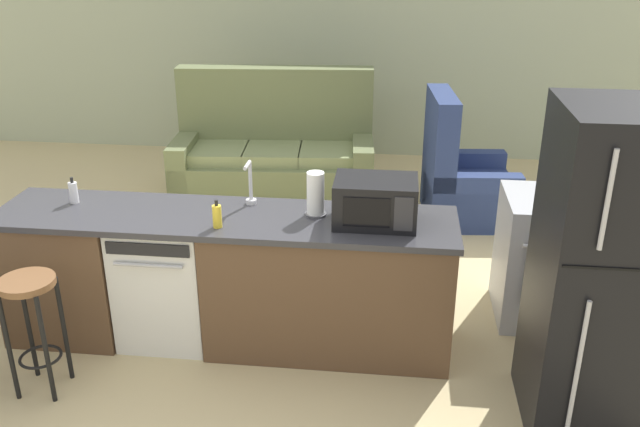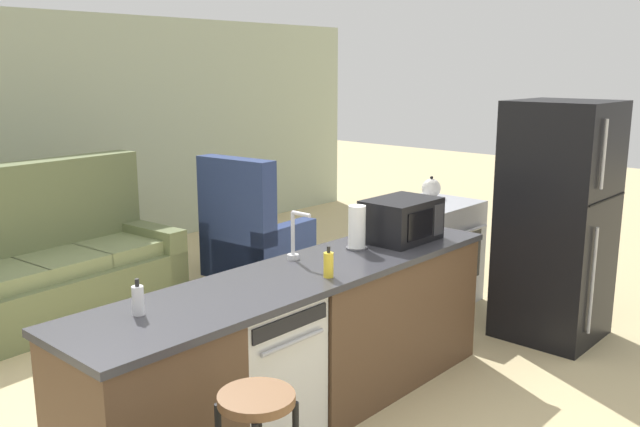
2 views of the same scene
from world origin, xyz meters
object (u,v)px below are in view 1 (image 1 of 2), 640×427
refrigerator (610,276)px  dish_soap_bottle (73,192)px  couch (275,156)px  bar_stool (32,311)px  paper_towel_roll (316,194)px  armchair (459,183)px  stove_range (556,258)px  soap_bottle (217,216)px  kettle (588,181)px  dishwasher (168,279)px  microwave (376,201)px

refrigerator → dish_soap_bottle: bearing=168.7°
refrigerator → couch: bearing=125.9°
dish_soap_bottle → bar_stool: dish_soap_bottle is taller
paper_towel_roll → refrigerator: bearing=-21.1°
bar_stool → couch: (0.80, 3.40, -0.14)m
paper_towel_roll → couch: bearing=105.8°
couch → armchair: couch is taller
stove_range → soap_bottle: 2.36m
kettle → couch: 3.32m
dishwasher → soap_bottle: soap_bottle is taller
bar_stool → armchair: bearing=48.2°
paper_towel_roll → soap_bottle: size_ratio=1.60×
dishwasher → armchair: 3.08m
stove_range → paper_towel_roll: (-1.62, -0.47, 0.59)m
refrigerator → armchair: refrigerator is taller
stove_range → bar_stool: stove_range is taller
paper_towel_roll → armchair: armchair is taller
stove_range → dish_soap_bottle: bearing=-172.0°
paper_towel_roll → microwave: bearing=-11.6°
dish_soap_bottle → bar_stool: (0.04, -0.76, -0.44)m
dishwasher → bar_stool: dishwasher is taller
soap_bottle → armchair: armchair is taller
dishwasher → microwave: size_ratio=1.68×
microwave → kettle: size_ratio=2.44×
kettle → paper_towel_roll: bearing=-161.4°
armchair → dish_soap_bottle: bearing=-140.8°
stove_range → refrigerator: bearing=-90.0°
bar_stool → kettle: bearing=21.9°
stove_range → kettle: size_ratio=4.39×
paper_towel_roll → bar_stool: paper_towel_roll is taller
microwave → armchair: (0.71, 2.29, -0.69)m
armchair → kettle: bearing=-66.5°
soap_bottle → dish_soap_bottle: 1.07m
refrigerator → paper_towel_roll: (-1.62, 0.63, 0.14)m
stove_range → refrigerator: size_ratio=0.50×
paper_towel_roll → stove_range: bearing=16.3°
stove_range → paper_towel_roll: 1.79m
armchair → couch: bearing=166.4°
refrigerator → couch: size_ratio=0.87×
refrigerator → paper_towel_roll: refrigerator is taller
couch → armchair: bearing=-13.6°
paper_towel_roll → kettle: bearing=18.6°
microwave → soap_bottle: bearing=-169.2°
dish_soap_bottle → kettle: 3.44m
stove_range → dish_soap_bottle: 3.29m
dishwasher → kettle: bearing=13.8°
microwave → bar_stool: microwave is taller
kettle → armchair: 1.87m
soap_bottle → kettle: 2.51m
stove_range → armchair: (-0.53, 1.74, -0.10)m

